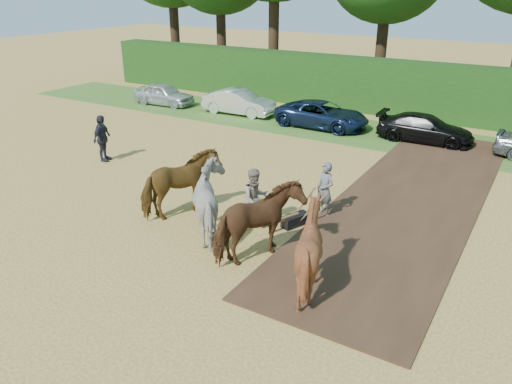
{
  "coord_description": "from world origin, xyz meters",
  "views": [
    {
      "loc": [
        5.12,
        -9.63,
        7.07
      ],
      "look_at": [
        -1.79,
        1.8,
        1.4
      ],
      "focal_mm": 35.0,
      "sensor_mm": 36.0,
      "label": 1
    }
  ],
  "objects_px": {
    "spectator_far": "(102,138)",
    "parked_cars": "(500,139)",
    "plough_team": "(239,212)",
    "spectator_near": "(255,199)"
  },
  "relations": [
    {
      "from": "parked_cars",
      "to": "spectator_near",
      "type": "bearing_deg",
      "value": -115.06
    },
    {
      "from": "spectator_far",
      "to": "plough_team",
      "type": "distance_m",
      "value": 9.52
    },
    {
      "from": "plough_team",
      "to": "parked_cars",
      "type": "xyz_separation_m",
      "value": [
        5.25,
        12.95,
        -0.4
      ]
    },
    {
      "from": "plough_team",
      "to": "parked_cars",
      "type": "bearing_deg",
      "value": 67.91
    },
    {
      "from": "spectator_near",
      "to": "plough_team",
      "type": "relative_size",
      "value": 0.26
    },
    {
      "from": "spectator_near",
      "to": "parked_cars",
      "type": "height_order",
      "value": "spectator_near"
    },
    {
      "from": "spectator_near",
      "to": "plough_team",
      "type": "height_order",
      "value": "plough_team"
    },
    {
      "from": "spectator_near",
      "to": "spectator_far",
      "type": "bearing_deg",
      "value": 106.68
    },
    {
      "from": "spectator_far",
      "to": "plough_team",
      "type": "height_order",
      "value": "plough_team"
    },
    {
      "from": "spectator_far",
      "to": "parked_cars",
      "type": "distance_m",
      "value": 17.19
    }
  ]
}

